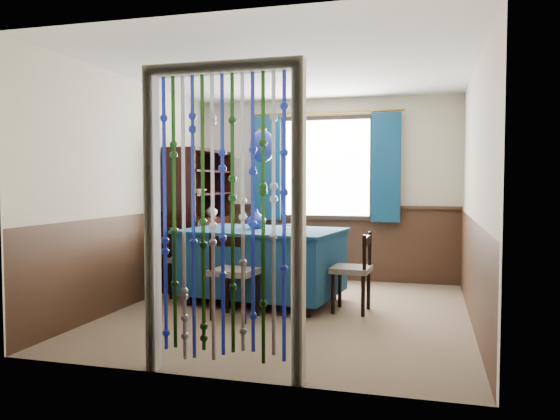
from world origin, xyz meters
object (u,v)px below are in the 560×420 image
(chair_near, at_px, (234,273))
(chair_left, at_px, (187,259))
(chair_far, at_px, (289,255))
(bowl_shelf, at_px, (197,191))
(chair_right, at_px, (354,270))
(vase_table, at_px, (256,219))
(dining_table, at_px, (263,261))
(pendant_lamp, at_px, (262,146))
(sideboard, at_px, (200,238))
(vase_sideboard, at_px, (212,209))

(chair_near, height_order, chair_left, chair_near)
(chair_far, distance_m, bowl_shelf, 1.43)
(chair_near, xyz_separation_m, bowl_shelf, (-1.00, 1.39, 0.78))
(chair_near, height_order, chair_right, chair_near)
(vase_table, bearing_deg, chair_right, -12.72)
(dining_table, xyz_separation_m, chair_far, (0.12, 0.70, -0.02))
(chair_right, relative_size, pendant_lamp, 0.90)
(chair_near, xyz_separation_m, vase_table, (-0.04, 0.86, 0.47))
(sideboard, relative_size, vase_sideboard, 9.49)
(sideboard, bearing_deg, chair_left, -80.26)
(chair_left, xyz_separation_m, vase_table, (0.87, 0.01, 0.49))
(chair_near, distance_m, pendant_lamp, 1.52)
(dining_table, distance_m, chair_right, 1.07)
(sideboard, relative_size, pendant_lamp, 1.94)
(dining_table, bearing_deg, chair_right, -2.07)
(sideboard, xyz_separation_m, pendant_lamp, (1.12, -0.82, 1.15))
(sideboard, distance_m, vase_table, 1.30)
(chair_left, relative_size, pendant_lamp, 0.91)
(chair_left, height_order, pendant_lamp, pendant_lamp)
(bowl_shelf, bearing_deg, chair_right, -20.52)
(chair_near, height_order, pendant_lamp, pendant_lamp)
(chair_far, relative_size, chair_left, 1.02)
(chair_far, bearing_deg, vase_sideboard, -27.11)
(chair_near, relative_size, bowl_shelf, 3.84)
(sideboard, height_order, bowl_shelf, sideboard)
(chair_near, relative_size, pendant_lamp, 0.95)
(chair_left, bearing_deg, vase_sideboard, -175.78)
(chair_right, distance_m, vase_table, 1.28)
(sideboard, bearing_deg, chair_near, -58.36)
(chair_left, distance_m, bowl_shelf, 0.97)
(chair_far, xyz_separation_m, sideboard, (-1.24, 0.12, 0.16))
(chair_left, height_order, vase_sideboard, vase_sideboard)
(dining_table, height_order, pendant_lamp, pendant_lamp)
(bowl_shelf, bearing_deg, chair_near, -54.26)
(chair_right, distance_m, vase_sideboard, 2.52)
(sideboard, bearing_deg, dining_table, -38.20)
(chair_near, bearing_deg, chair_right, 34.86)
(dining_table, bearing_deg, chair_far, 87.70)
(chair_right, bearing_deg, chair_far, 49.97)
(chair_near, bearing_deg, chair_left, 143.23)
(sideboard, relative_size, bowl_shelf, 7.87)
(dining_table, height_order, chair_right, same)
(vase_table, bearing_deg, pendant_lamp, -39.65)
(chair_near, xyz_separation_m, chair_far, (0.18, 1.48, -0.01))
(dining_table, relative_size, chair_left, 2.23)
(vase_sideboard, bearing_deg, chair_near, -61.64)
(dining_table, relative_size, sideboard, 1.04)
(pendant_lamp, distance_m, vase_table, 0.84)
(dining_table, distance_m, chair_near, 0.78)
(pendant_lamp, bearing_deg, bowl_shelf, 149.95)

